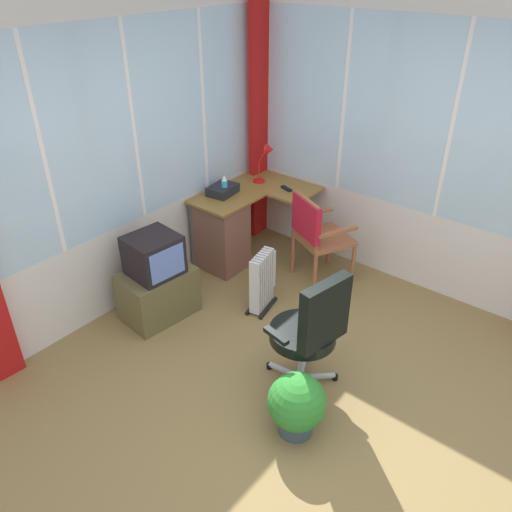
{
  "coord_description": "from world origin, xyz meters",
  "views": [
    {
      "loc": [
        -2.22,
        -1.37,
        2.92
      ],
      "look_at": [
        0.45,
        0.79,
        0.84
      ],
      "focal_mm": 35.59,
      "sensor_mm": 36.0,
      "label": 1
    }
  ],
  "objects_px": {
    "desk": "(225,230)",
    "wooden_armchair": "(314,229)",
    "paper_tray": "(223,190)",
    "office_chair": "(311,328)",
    "spray_bottle": "(224,186)",
    "desk_lamp": "(267,157)",
    "tv_remote": "(286,189)",
    "potted_plant": "(297,404)",
    "tv_on_stand": "(157,281)",
    "space_heater": "(263,280)"
  },
  "relations": [
    {
      "from": "desk",
      "to": "wooden_armchair",
      "type": "xyz_separation_m",
      "value": [
        0.31,
        -0.88,
        0.18
      ]
    },
    {
      "from": "paper_tray",
      "to": "office_chair",
      "type": "relative_size",
      "value": 0.29
    },
    {
      "from": "desk",
      "to": "spray_bottle",
      "type": "relative_size",
      "value": 5.49
    },
    {
      "from": "desk_lamp",
      "to": "tv_remote",
      "type": "distance_m",
      "value": 0.41
    },
    {
      "from": "tv_remote",
      "to": "desk",
      "type": "bearing_deg",
      "value": 167.86
    },
    {
      "from": "desk_lamp",
      "to": "potted_plant",
      "type": "xyz_separation_m",
      "value": [
        -2.0,
        -1.82,
        -0.78
      ]
    },
    {
      "from": "desk",
      "to": "tv_on_stand",
      "type": "distance_m",
      "value": 1.05
    },
    {
      "from": "potted_plant",
      "to": "space_heater",
      "type": "bearing_deg",
      "value": 47.32
    },
    {
      "from": "paper_tray",
      "to": "desk",
      "type": "bearing_deg",
      "value": -131.17
    },
    {
      "from": "desk_lamp",
      "to": "potted_plant",
      "type": "bearing_deg",
      "value": -137.61
    },
    {
      "from": "space_heater",
      "to": "desk",
      "type": "bearing_deg",
      "value": 65.94
    },
    {
      "from": "desk_lamp",
      "to": "office_chair",
      "type": "bearing_deg",
      "value": -134.05
    },
    {
      "from": "tv_remote",
      "to": "potted_plant",
      "type": "bearing_deg",
      "value": -124.15
    },
    {
      "from": "desk",
      "to": "space_heater",
      "type": "relative_size",
      "value": 2.04
    },
    {
      "from": "tv_remote",
      "to": "space_heater",
      "type": "bearing_deg",
      "value": -137.44
    },
    {
      "from": "wooden_armchair",
      "to": "potted_plant",
      "type": "height_order",
      "value": "wooden_armchair"
    },
    {
      "from": "tv_remote",
      "to": "potted_plant",
      "type": "xyz_separation_m",
      "value": [
        -1.94,
        -1.52,
        -0.52
      ]
    },
    {
      "from": "space_heater",
      "to": "tv_on_stand",
      "type": "bearing_deg",
      "value": 136.42
    },
    {
      "from": "office_chair",
      "to": "desk",
      "type": "bearing_deg",
      "value": 60.61
    },
    {
      "from": "spray_bottle",
      "to": "space_heater",
      "type": "height_order",
      "value": "spray_bottle"
    },
    {
      "from": "desk_lamp",
      "to": "wooden_armchair",
      "type": "distance_m",
      "value": 1.02
    },
    {
      "from": "potted_plant",
      "to": "paper_tray",
      "type": "bearing_deg",
      "value": 53.79
    },
    {
      "from": "spray_bottle",
      "to": "paper_tray",
      "type": "xyz_separation_m",
      "value": [
        0.01,
        0.04,
        -0.06
      ]
    },
    {
      "from": "tv_remote",
      "to": "tv_on_stand",
      "type": "bearing_deg",
      "value": -170.3
    },
    {
      "from": "wooden_armchair",
      "to": "office_chair",
      "type": "bearing_deg",
      "value": -147.27
    },
    {
      "from": "paper_tray",
      "to": "potted_plant",
      "type": "relative_size",
      "value": 0.62
    },
    {
      "from": "office_chair",
      "to": "space_heater",
      "type": "distance_m",
      "value": 1.15
    },
    {
      "from": "desk_lamp",
      "to": "paper_tray",
      "type": "xyz_separation_m",
      "value": [
        -0.56,
        0.14,
        -0.23
      ]
    },
    {
      "from": "desk_lamp",
      "to": "spray_bottle",
      "type": "height_order",
      "value": "desk_lamp"
    },
    {
      "from": "spray_bottle",
      "to": "wooden_armchair",
      "type": "bearing_deg",
      "value": -76.75
    },
    {
      "from": "spray_bottle",
      "to": "wooden_armchair",
      "type": "xyz_separation_m",
      "value": [
        0.22,
        -0.95,
        -0.27
      ]
    },
    {
      "from": "desk_lamp",
      "to": "tv_remote",
      "type": "bearing_deg",
      "value": -100.92
    },
    {
      "from": "tv_on_stand",
      "to": "space_heater",
      "type": "bearing_deg",
      "value": -43.58
    },
    {
      "from": "spray_bottle",
      "to": "wooden_armchair",
      "type": "relative_size",
      "value": 0.23
    },
    {
      "from": "paper_tray",
      "to": "space_heater",
      "type": "relative_size",
      "value": 0.51
    },
    {
      "from": "desk",
      "to": "spray_bottle",
      "type": "distance_m",
      "value": 0.47
    },
    {
      "from": "tv_on_stand",
      "to": "desk",
      "type": "bearing_deg",
      "value": 5.93
    },
    {
      "from": "wooden_armchair",
      "to": "office_chair",
      "type": "relative_size",
      "value": 0.9
    },
    {
      "from": "desk_lamp",
      "to": "spray_bottle",
      "type": "xyz_separation_m",
      "value": [
        -0.57,
        0.1,
        -0.17
      ]
    },
    {
      "from": "desk",
      "to": "wooden_armchair",
      "type": "relative_size",
      "value": 1.27
    },
    {
      "from": "wooden_armchair",
      "to": "tv_remote",
      "type": "bearing_deg",
      "value": 62.36
    },
    {
      "from": "tv_on_stand",
      "to": "potted_plant",
      "type": "bearing_deg",
      "value": -99.81
    },
    {
      "from": "space_heater",
      "to": "spray_bottle",
      "type": "bearing_deg",
      "value": 63.09
    },
    {
      "from": "desk",
      "to": "space_heater",
      "type": "xyz_separation_m",
      "value": [
        -0.34,
        -0.77,
        -0.12
      ]
    },
    {
      "from": "desk_lamp",
      "to": "paper_tray",
      "type": "relative_size",
      "value": 1.38
    },
    {
      "from": "wooden_armchair",
      "to": "desk",
      "type": "bearing_deg",
      "value": 109.11
    },
    {
      "from": "desk_lamp",
      "to": "space_heater",
      "type": "distance_m",
      "value": 1.44
    },
    {
      "from": "paper_tray",
      "to": "tv_on_stand",
      "type": "height_order",
      "value": "paper_tray"
    },
    {
      "from": "tv_remote",
      "to": "spray_bottle",
      "type": "bearing_deg",
      "value": 159.03
    },
    {
      "from": "potted_plant",
      "to": "tv_remote",
      "type": "bearing_deg",
      "value": 38.08
    }
  ]
}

